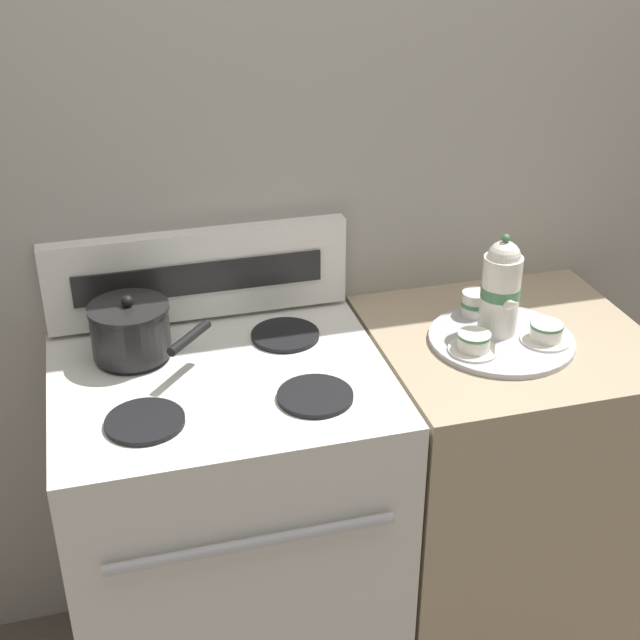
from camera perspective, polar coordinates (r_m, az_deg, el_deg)
ground_plane at (r=2.68m, az=2.25°, el=-19.61°), size 6.00×6.00×0.00m
wall_back at (r=2.30m, az=0.25°, el=5.57°), size 6.00×0.05×2.20m
stove at (r=2.30m, az=-5.75°, el=-13.42°), size 0.76×0.65×0.93m
control_panel at (r=2.22m, az=-7.79°, el=2.92°), size 0.75×0.05×0.23m
side_counter at (r=2.48m, az=11.14°, el=-10.33°), size 0.66×0.63×0.92m
saucepan at (r=2.10m, az=-11.98°, el=-0.61°), size 0.27×0.26×0.15m
serving_tray at (r=2.19m, az=11.52°, el=-1.23°), size 0.35×0.35×0.01m
teapot at (r=2.16m, az=11.51°, el=2.07°), size 0.10×0.15×0.25m
teacup_left at (r=2.11m, az=9.82°, el=-1.42°), size 0.12×0.12×0.05m
teacup_right at (r=2.18m, az=14.27°, el=-0.77°), size 0.12×0.12×0.05m
creamer_jug at (r=2.27m, az=9.88°, el=1.06°), size 0.07×0.07×0.06m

